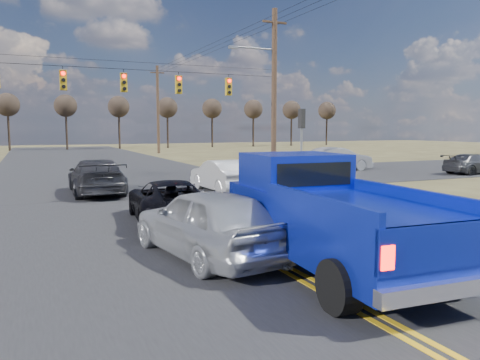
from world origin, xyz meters
name	(u,v)px	position (x,y,z in m)	size (l,w,h in m)	color
ground	(306,281)	(0.00, 0.00, 0.00)	(160.00, 160.00, 0.00)	brown
road_main	(166,204)	(0.00, 10.00, 0.00)	(14.00, 120.00, 0.02)	#28282B
road_cross	(126,182)	(0.00, 18.00, 0.00)	(120.00, 12.00, 0.02)	#28282B
signal_gantry	(134,87)	(0.50, 17.79, 5.06)	(19.60, 4.83, 10.00)	#473323
utility_poles	(127,82)	(0.00, 17.00, 5.23)	(19.60, 58.32, 10.00)	#473323
treeline	(100,88)	(0.00, 26.96, 5.70)	(87.00, 117.80, 7.40)	#33261C
pickup_truck	(325,215)	(0.81, 0.60, 1.13)	(2.80, 6.33, 2.32)	black
silver_suv	(207,222)	(-1.13, 2.38, 0.80)	(1.90, 4.72, 1.61)	#A9ACB1
black_suv	(169,201)	(-0.80, 6.69, 0.66)	(2.20, 4.76, 1.32)	black
white_car_queue	(222,176)	(3.33, 12.48, 0.73)	(1.55, 4.44, 1.46)	silver
dgrey_car_queue	(96,177)	(-2.05, 14.00, 0.78)	(2.18, 5.36, 1.56)	#2E2E33
cross_car_east_near	(337,159)	(14.50, 19.04, 0.80)	(4.87, 1.70, 1.60)	#9D9FA5
cross_car_east_far	(474,164)	(21.14, 13.60, 0.64)	(4.44, 1.81, 1.29)	#343539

